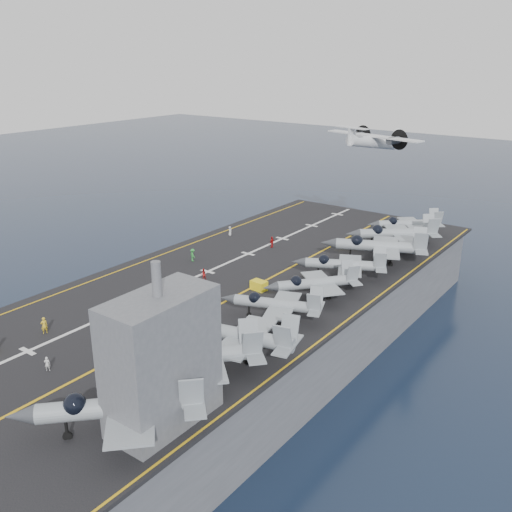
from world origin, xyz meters
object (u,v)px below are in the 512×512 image
Objects in this scene: fighter_jet_0 at (120,405)px; island_superstructure at (161,345)px; tow_cart_a at (142,337)px; transport_plane at (373,142)px.

island_superstructure is at bearing 64.48° from fighter_jet_0.
island_superstructure is 6.45× the size of tow_cart_a.
island_superstructure reaches higher than tow_cart_a.
tow_cart_a is at bearing 131.15° from fighter_jet_0.
fighter_jet_0 is (-1.65, -3.45, -4.65)m from island_superstructure.
fighter_jet_0 is at bearing -115.52° from island_superstructure.
fighter_jet_0 is 8.32× the size of tow_cart_a.
fighter_jet_0 is at bearing -78.17° from transport_plane.
transport_plane is (-17.65, 84.29, 10.48)m from fighter_jet_0.
transport_plane reaches higher than island_superstructure.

